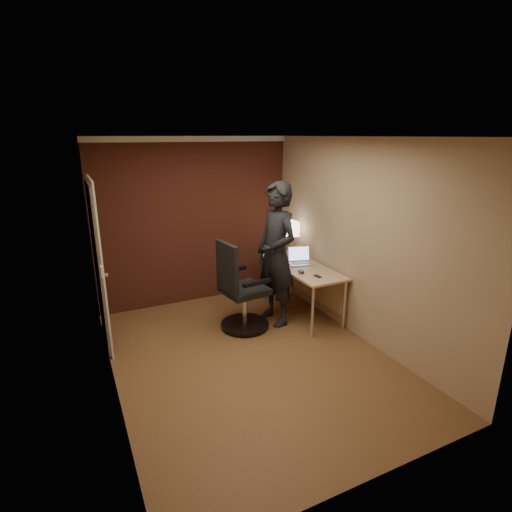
% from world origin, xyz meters
% --- Properties ---
extents(room, '(4.00, 4.00, 4.00)m').
position_xyz_m(room, '(-0.27, 1.54, 1.37)').
color(room, brown).
rests_on(room, ground).
extents(desk, '(0.60, 1.50, 0.73)m').
position_xyz_m(desk, '(1.25, 0.78, 0.60)').
color(desk, tan).
rests_on(desk, ground).
extents(desk_lamp, '(0.22, 0.22, 0.54)m').
position_xyz_m(desk_lamp, '(1.28, 1.30, 1.15)').
color(desk_lamp, silver).
rests_on(desk_lamp, desk).
extents(laptop, '(0.38, 0.33, 0.23)m').
position_xyz_m(laptop, '(1.23, 0.92, 0.79)').
color(laptop, silver).
rests_on(laptop, desk).
extents(mouse, '(0.09, 0.11, 0.03)m').
position_xyz_m(mouse, '(1.01, 0.52, 0.75)').
color(mouse, black).
rests_on(mouse, desk).
extents(phone, '(0.07, 0.12, 0.01)m').
position_xyz_m(phone, '(1.13, 0.31, 0.73)').
color(phone, black).
rests_on(phone, desk).
extents(office_chair, '(0.65, 0.71, 1.20)m').
position_xyz_m(office_chair, '(0.18, 0.70, 0.53)').
color(office_chair, black).
rests_on(office_chair, ground).
extents(person, '(0.56, 0.77, 1.95)m').
position_xyz_m(person, '(0.73, 0.71, 0.98)').
color(person, black).
rests_on(person, ground).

